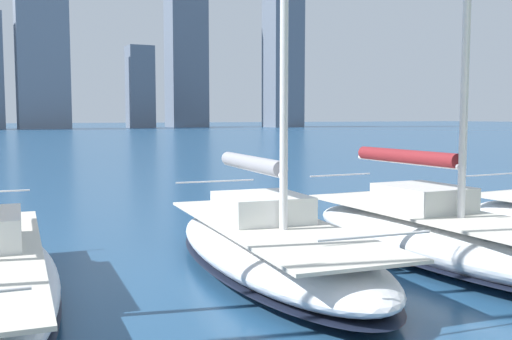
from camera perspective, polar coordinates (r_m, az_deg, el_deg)
name	(u,v)px	position (r m, az deg, el deg)	size (l,w,h in m)	color
sailboat_maroon	(437,233)	(13.83, 16.87, -5.72)	(2.83, 8.75, 12.75)	silver
sailboat_grey	(270,244)	(12.44, 1.35, -7.06)	(3.74, 8.83, 9.82)	white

